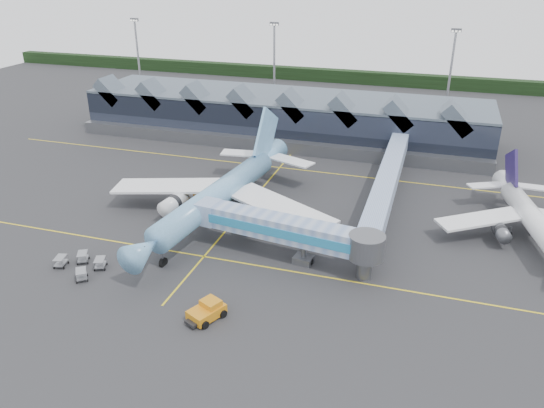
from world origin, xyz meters
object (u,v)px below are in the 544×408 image
(jet_bridge, at_px, (296,233))
(fuel_truck, at_px, (217,190))
(regional_jet, at_px, (532,218))
(main_airliner, at_px, (222,192))
(pushback_tug, at_px, (207,311))

(jet_bridge, bearing_deg, fuel_truck, 147.67)
(jet_bridge, relative_size, fuel_truck, 2.64)
(regional_jet, xyz_separation_m, fuel_truck, (-48.68, -1.61, -1.38))
(main_airliner, xyz_separation_m, regional_jet, (45.46, 6.94, -0.93))
(jet_bridge, distance_m, pushback_tug, 16.83)
(regional_jet, height_order, jet_bridge, regional_jet)
(pushback_tug, bearing_deg, main_airliner, 133.50)
(main_airliner, height_order, jet_bridge, main_airliner)
(main_airliner, distance_m, jet_bridge, 17.63)
(regional_jet, distance_m, fuel_truck, 48.73)
(jet_bridge, bearing_deg, pushback_tug, -104.65)
(main_airliner, relative_size, pushback_tug, 8.71)
(pushback_tug, bearing_deg, fuel_truck, 135.90)
(fuel_truck, bearing_deg, pushback_tug, -57.59)
(main_airliner, height_order, fuel_truck, main_airliner)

